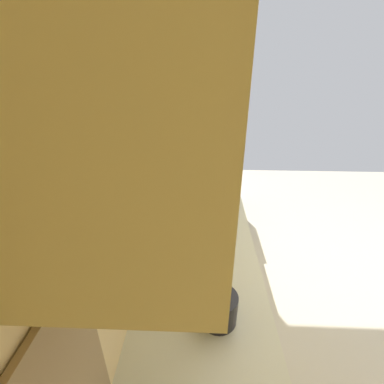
{
  "coord_description": "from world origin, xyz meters",
  "views": [
    {
      "loc": [
        -1.68,
        1.29,
        1.92
      ],
      "look_at": [
        -0.54,
        1.34,
        1.34
      ],
      "focal_mm": 24.5,
      "sensor_mm": 36.0,
      "label": 1
    }
  ],
  "objects_px": {
    "oven_range": "(204,180)",
    "kettle": "(219,308)",
    "microwave": "(200,179)",
    "bowl": "(210,164)"
  },
  "relations": [
    {
      "from": "oven_range",
      "to": "microwave",
      "type": "xyz_separation_m",
      "value": [
        -1.24,
        0.04,
        0.57
      ]
    },
    {
      "from": "kettle",
      "to": "oven_range",
      "type": "bearing_deg",
      "value": 1.23
    },
    {
      "from": "oven_range",
      "to": "microwave",
      "type": "height_order",
      "value": "microwave"
    },
    {
      "from": "oven_range",
      "to": "kettle",
      "type": "height_order",
      "value": "oven_range"
    },
    {
      "from": "oven_range",
      "to": "microwave",
      "type": "distance_m",
      "value": 1.37
    },
    {
      "from": "kettle",
      "to": "microwave",
      "type": "bearing_deg",
      "value": 4.51
    },
    {
      "from": "microwave",
      "to": "bowl",
      "type": "height_order",
      "value": "microwave"
    },
    {
      "from": "bowl",
      "to": "oven_range",
      "type": "bearing_deg",
      "value": 4.62
    },
    {
      "from": "bowl",
      "to": "kettle",
      "type": "relative_size",
      "value": 0.92
    },
    {
      "from": "microwave",
      "to": "kettle",
      "type": "xyz_separation_m",
      "value": [
        -1.2,
        -0.09,
        -0.06
      ]
    }
  ]
}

